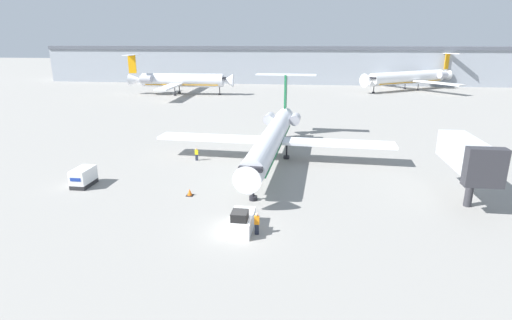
{
  "coord_description": "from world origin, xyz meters",
  "views": [
    {
      "loc": [
        5.08,
        -28.38,
        14.84
      ],
      "look_at": [
        0.0,
        10.25,
        3.09
      ],
      "focal_mm": 28.0,
      "sensor_mm": 36.0,
      "label": 1
    }
  ],
  "objects_px": {
    "worker_by_wing": "(197,154)",
    "airplane_parked_far_right": "(410,78)",
    "airplane_parked_far_left": "(179,80)",
    "jet_bridge": "(468,156)",
    "airplane_main": "(273,136)",
    "luggage_cart": "(83,177)",
    "pushback_tug": "(241,221)",
    "traffic_cone_left": "(190,192)",
    "worker_near_tug": "(257,223)"
  },
  "relations": [
    {
      "from": "airplane_parked_far_right",
      "to": "airplane_parked_far_left",
      "type": "bearing_deg",
      "value": -163.72
    },
    {
      "from": "airplane_parked_far_left",
      "to": "airplane_parked_far_right",
      "type": "bearing_deg",
      "value": 16.28
    },
    {
      "from": "airplane_main",
      "to": "worker_by_wing",
      "type": "relative_size",
      "value": 19.78
    },
    {
      "from": "luggage_cart",
      "to": "worker_by_wing",
      "type": "distance_m",
      "value": 14.14
    },
    {
      "from": "airplane_parked_far_left",
      "to": "airplane_parked_far_right",
      "type": "xyz_separation_m",
      "value": [
        66.79,
        19.5,
        -0.23
      ]
    },
    {
      "from": "airplane_parked_far_right",
      "to": "airplane_main",
      "type": "bearing_deg",
      "value": -113.5
    },
    {
      "from": "traffic_cone_left",
      "to": "airplane_parked_far_left",
      "type": "xyz_separation_m",
      "value": [
        -24.83,
        74.19,
        3.7
      ]
    },
    {
      "from": "airplane_main",
      "to": "pushback_tug",
      "type": "relative_size",
      "value": 8.37
    },
    {
      "from": "worker_near_tug",
      "to": "airplane_parked_far_left",
      "type": "height_order",
      "value": "airplane_parked_far_left"
    },
    {
      "from": "worker_near_tug",
      "to": "worker_by_wing",
      "type": "bearing_deg",
      "value": 118.16
    },
    {
      "from": "pushback_tug",
      "to": "worker_near_tug",
      "type": "distance_m",
      "value": 1.47
    },
    {
      "from": "traffic_cone_left",
      "to": "airplane_parked_far_right",
      "type": "relative_size",
      "value": 0.02
    },
    {
      "from": "pushback_tug",
      "to": "jet_bridge",
      "type": "bearing_deg",
      "value": 24.52
    },
    {
      "from": "airplane_parked_far_left",
      "to": "luggage_cart",
      "type": "bearing_deg",
      "value": -79.96
    },
    {
      "from": "luggage_cart",
      "to": "jet_bridge",
      "type": "distance_m",
      "value": 38.48
    },
    {
      "from": "airplane_main",
      "to": "worker_by_wing",
      "type": "bearing_deg",
      "value": -171.07
    },
    {
      "from": "luggage_cart",
      "to": "traffic_cone_left",
      "type": "distance_m",
      "value": 11.98
    },
    {
      "from": "airplane_parked_far_right",
      "to": "pushback_tug",
      "type": "bearing_deg",
      "value": -109.53
    },
    {
      "from": "luggage_cart",
      "to": "worker_by_wing",
      "type": "height_order",
      "value": "luggage_cart"
    },
    {
      "from": "worker_near_tug",
      "to": "airplane_parked_far_left",
      "type": "xyz_separation_m",
      "value": [
        -32.5,
        81.51,
        3.08
      ]
    },
    {
      "from": "airplane_main",
      "to": "worker_near_tug",
      "type": "relative_size",
      "value": 17.84
    },
    {
      "from": "traffic_cone_left",
      "to": "worker_by_wing",
      "type": "bearing_deg",
      "value": 102.32
    },
    {
      "from": "pushback_tug",
      "to": "traffic_cone_left",
      "type": "height_order",
      "value": "pushback_tug"
    },
    {
      "from": "traffic_cone_left",
      "to": "airplane_parked_far_right",
      "type": "distance_m",
      "value": 102.72
    },
    {
      "from": "airplane_parked_far_left",
      "to": "jet_bridge",
      "type": "height_order",
      "value": "airplane_parked_far_left"
    },
    {
      "from": "traffic_cone_left",
      "to": "airplane_main",
      "type": "bearing_deg",
      "value": 62.2
    },
    {
      "from": "airplane_parked_far_left",
      "to": "jet_bridge",
      "type": "bearing_deg",
      "value": -54.48
    },
    {
      "from": "worker_by_wing",
      "to": "traffic_cone_left",
      "type": "height_order",
      "value": "worker_by_wing"
    },
    {
      "from": "airplane_main",
      "to": "jet_bridge",
      "type": "relative_size",
      "value": 3.39
    },
    {
      "from": "airplane_main",
      "to": "airplane_parked_far_right",
      "type": "xyz_separation_m",
      "value": [
        34.92,
        80.32,
        0.7
      ]
    },
    {
      "from": "worker_by_wing",
      "to": "luggage_cart",
      "type": "bearing_deg",
      "value": -131.21
    },
    {
      "from": "pushback_tug",
      "to": "airplane_parked_far_left",
      "type": "relative_size",
      "value": 0.11
    },
    {
      "from": "jet_bridge",
      "to": "airplane_main",
      "type": "bearing_deg",
      "value": 150.5
    },
    {
      "from": "traffic_cone_left",
      "to": "worker_near_tug",
      "type": "bearing_deg",
      "value": -43.64
    },
    {
      "from": "pushback_tug",
      "to": "worker_near_tug",
      "type": "height_order",
      "value": "pushback_tug"
    },
    {
      "from": "airplane_main",
      "to": "luggage_cart",
      "type": "relative_size",
      "value": 10.99
    },
    {
      "from": "pushback_tug",
      "to": "luggage_cart",
      "type": "height_order",
      "value": "pushback_tug"
    },
    {
      "from": "pushback_tug",
      "to": "worker_by_wing",
      "type": "xyz_separation_m",
      "value": [
        -8.93,
        18.58,
        0.11
      ]
    },
    {
      "from": "pushback_tug",
      "to": "airplane_parked_far_right",
      "type": "distance_m",
      "value": 106.59
    },
    {
      "from": "airplane_main",
      "to": "luggage_cart",
      "type": "xyz_separation_m",
      "value": [
        -18.95,
        -12.15,
        -2.15
      ]
    },
    {
      "from": "airplane_main",
      "to": "traffic_cone_left",
      "type": "xyz_separation_m",
      "value": [
        -7.05,
        -13.37,
        -2.78
      ]
    },
    {
      "from": "jet_bridge",
      "to": "airplane_parked_far_right",
      "type": "bearing_deg",
      "value": 80.32
    },
    {
      "from": "traffic_cone_left",
      "to": "airplane_parked_far_left",
      "type": "distance_m",
      "value": 78.32
    },
    {
      "from": "luggage_cart",
      "to": "airplane_parked_far_right",
      "type": "relative_size",
      "value": 0.09
    },
    {
      "from": "worker_by_wing",
      "to": "airplane_parked_far_right",
      "type": "relative_size",
      "value": 0.05
    },
    {
      "from": "luggage_cart",
      "to": "airplane_parked_far_right",
      "type": "distance_m",
      "value": 107.06
    },
    {
      "from": "worker_near_tug",
      "to": "worker_by_wing",
      "type": "height_order",
      "value": "worker_near_tug"
    },
    {
      "from": "airplane_parked_far_left",
      "to": "jet_bridge",
      "type": "xyz_separation_m",
      "value": [
        51.22,
        -71.76,
        0.4
      ]
    },
    {
      "from": "pushback_tug",
      "to": "jet_bridge",
      "type": "xyz_separation_m",
      "value": [
        20.05,
        9.15,
        3.7
      ]
    },
    {
      "from": "worker_near_tug",
      "to": "jet_bridge",
      "type": "height_order",
      "value": "jet_bridge"
    }
  ]
}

